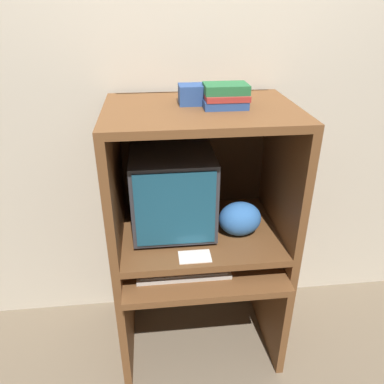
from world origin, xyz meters
name	(u,v)px	position (x,y,z in m)	size (l,w,h in m)	color
ground_plane	(206,380)	(0.00, 0.00, 0.00)	(12.00, 12.00, 0.00)	#756651
wall_back	(192,116)	(0.00, 0.69, 1.30)	(6.00, 0.06, 2.60)	beige
desk_base	(200,290)	(0.00, 0.27, 0.41)	(0.88, 0.70, 0.67)	brown
desk_monitor_shelf	(200,233)	(0.00, 0.32, 0.77)	(0.88, 0.63, 0.12)	brown
hutch_upper	(200,152)	(0.00, 0.35, 1.22)	(0.88, 0.63, 0.65)	brown
crt_monitor	(172,189)	(-0.14, 0.37, 1.02)	(0.41, 0.46, 0.43)	#333338
keyboard	(184,272)	(-0.11, 0.11, 0.69)	(0.46, 0.14, 0.03)	beige
mouse	(244,264)	(0.20, 0.13, 0.69)	(0.07, 0.05, 0.03)	black
snack_bag	(240,219)	(0.20, 0.25, 0.88)	(0.22, 0.16, 0.18)	#336BB7
book_stack	(225,96)	(0.11, 0.31, 1.50)	(0.20, 0.16, 0.10)	navy
paper_card	(195,257)	(-0.05, 0.08, 0.80)	(0.15, 0.10, 0.00)	white
storage_box	(192,94)	(-0.03, 0.37, 1.49)	(0.13, 0.11, 0.09)	navy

